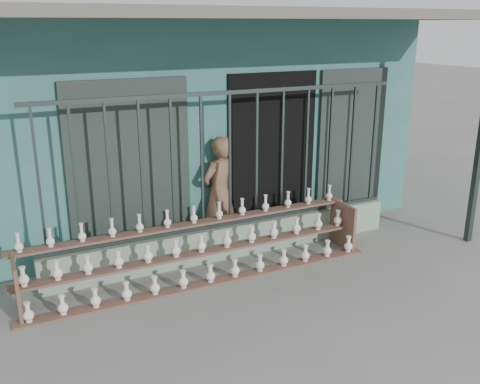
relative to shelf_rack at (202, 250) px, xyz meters
name	(u,v)px	position (x,y,z in m)	size (l,w,h in m)	color
ground	(278,297)	(0.58, -0.88, -0.36)	(60.00, 60.00, 0.00)	slate
workshop_building	(159,108)	(0.59, 3.35, 1.26)	(7.40, 6.60, 3.21)	#316861
parapet_wall	(230,240)	(0.58, 0.42, -0.14)	(5.00, 0.20, 0.45)	gray
security_fence	(230,160)	(0.58, 0.42, 0.99)	(5.00, 0.04, 1.80)	#283330
shelf_rack	(202,250)	(0.00, 0.00, 0.00)	(4.50, 0.68, 0.85)	brown
elderly_woman	(219,193)	(0.58, 0.78, 0.43)	(0.58, 0.38, 1.59)	brown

